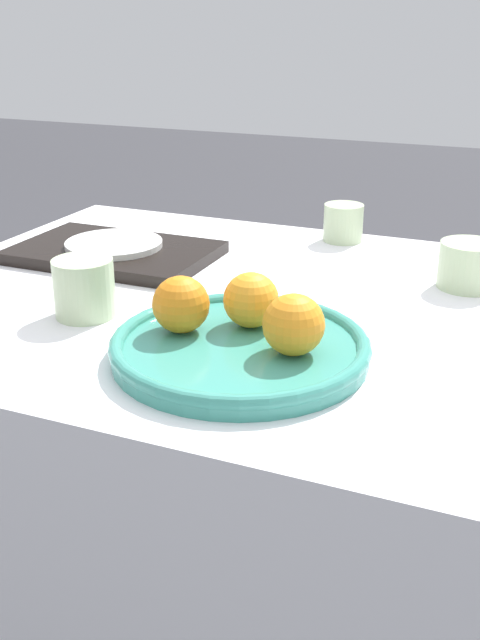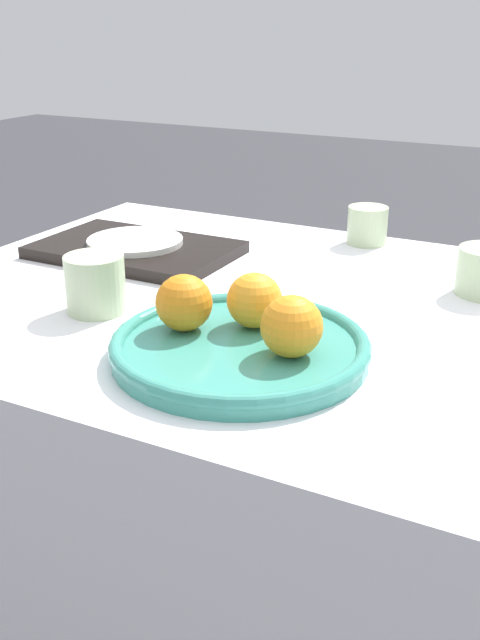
{
  "view_description": "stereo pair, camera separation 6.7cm",
  "coord_description": "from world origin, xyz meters",
  "px_view_note": "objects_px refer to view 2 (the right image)",
  "views": [
    {
      "loc": [
        0.25,
        -0.94,
        1.1
      ],
      "look_at": [
        -0.07,
        -0.19,
        0.76
      ],
      "focal_mm": 42.0,
      "sensor_mm": 36.0,
      "label": 1
    },
    {
      "loc": [
        0.31,
        -0.91,
        1.1
      ],
      "look_at": [
        -0.07,
        -0.19,
        0.76
      ],
      "focal_mm": 42.0,
      "sensor_mm": 36.0,
      "label": 2
    }
  ],
  "objects_px": {
    "orange_0": "(294,327)",
    "orange_1": "(184,303)",
    "cup_3": "(95,284)",
    "serving_tray": "(136,250)",
    "side_plate": "(135,241)",
    "orange_2": "(255,300)",
    "cup_0": "(367,225)",
    "fruit_platter": "(240,347)"
  },
  "relations": [
    {
      "from": "orange_2",
      "to": "cup_0",
      "type": "bearing_deg",
      "value": 91.81
    },
    {
      "from": "side_plate",
      "to": "cup_3",
      "type": "xyz_separation_m",
      "value": [
        0.1,
        -0.24,
        0.02
      ]
    },
    {
      "from": "fruit_platter",
      "to": "cup_3",
      "type": "height_order",
      "value": "cup_3"
    },
    {
      "from": "cup_3",
      "to": "orange_2",
      "type": "bearing_deg",
      "value": 2.22
    },
    {
      "from": "fruit_platter",
      "to": "orange_1",
      "type": "distance_m",
      "value": 0.09
    },
    {
      "from": "fruit_platter",
      "to": "orange_2",
      "type": "xyz_separation_m",
      "value": [
        -0.01,
        0.05,
        0.04
      ]
    },
    {
      "from": "serving_tray",
      "to": "side_plate",
      "type": "xyz_separation_m",
      "value": [
        -0.0,
        -0.0,
        0.02
      ]
    },
    {
      "from": "orange_0",
      "to": "orange_1",
      "type": "relative_size",
      "value": 1.02
    },
    {
      "from": "cup_0",
      "to": "cup_3",
      "type": "relative_size",
      "value": 0.86
    },
    {
      "from": "fruit_platter",
      "to": "orange_2",
      "type": "height_order",
      "value": "orange_2"
    },
    {
      "from": "fruit_platter",
      "to": "orange_1",
      "type": "relative_size",
      "value": 4.42
    },
    {
      "from": "orange_0",
      "to": "orange_2",
      "type": "relative_size",
      "value": 1.03
    },
    {
      "from": "orange_1",
      "to": "side_plate",
      "type": "height_order",
      "value": "orange_1"
    },
    {
      "from": "fruit_platter",
      "to": "cup_3",
      "type": "bearing_deg",
      "value": 169.66
    },
    {
      "from": "fruit_platter",
      "to": "cup_3",
      "type": "distance_m",
      "value": 0.25
    },
    {
      "from": "cup_3",
      "to": "serving_tray",
      "type": "bearing_deg",
      "value": 113.11
    },
    {
      "from": "orange_2",
      "to": "cup_0",
      "type": "distance_m",
      "value": 0.48
    },
    {
      "from": "serving_tray",
      "to": "cup_3",
      "type": "relative_size",
      "value": 3.98
    },
    {
      "from": "fruit_platter",
      "to": "serving_tray",
      "type": "distance_m",
      "value": 0.45
    },
    {
      "from": "serving_tray",
      "to": "cup_0",
      "type": "bearing_deg",
      "value": 37.8
    },
    {
      "from": "orange_1",
      "to": "cup_3",
      "type": "distance_m",
      "value": 0.17
    },
    {
      "from": "cup_0",
      "to": "orange_1",
      "type": "bearing_deg",
      "value": -96.15
    },
    {
      "from": "orange_2",
      "to": "cup_3",
      "type": "distance_m",
      "value": 0.24
    },
    {
      "from": "cup_0",
      "to": "cup_3",
      "type": "xyz_separation_m",
      "value": [
        -0.22,
        -0.49,
        0.01
      ]
    },
    {
      "from": "orange_1",
      "to": "side_plate",
      "type": "distance_m",
      "value": 0.39
    },
    {
      "from": "orange_0",
      "to": "cup_3",
      "type": "height_order",
      "value": "orange_0"
    },
    {
      "from": "orange_2",
      "to": "cup_3",
      "type": "bearing_deg",
      "value": -177.78
    },
    {
      "from": "fruit_platter",
      "to": "orange_0",
      "type": "distance_m",
      "value": 0.08
    },
    {
      "from": "orange_2",
      "to": "cup_0",
      "type": "relative_size",
      "value": 0.98
    },
    {
      "from": "orange_0",
      "to": "serving_tray",
      "type": "xyz_separation_m",
      "value": [
        -0.42,
        0.29,
        -0.05
      ]
    },
    {
      "from": "fruit_platter",
      "to": "orange_0",
      "type": "height_order",
      "value": "orange_0"
    },
    {
      "from": "orange_1",
      "to": "orange_2",
      "type": "bearing_deg",
      "value": 33.97
    },
    {
      "from": "serving_tray",
      "to": "cup_3",
      "type": "distance_m",
      "value": 0.26
    },
    {
      "from": "fruit_platter",
      "to": "orange_0",
      "type": "relative_size",
      "value": 4.34
    },
    {
      "from": "orange_0",
      "to": "fruit_platter",
      "type": "bearing_deg",
      "value": 177.74
    },
    {
      "from": "orange_0",
      "to": "orange_2",
      "type": "bearing_deg",
      "value": 143.66
    },
    {
      "from": "orange_1",
      "to": "serving_tray",
      "type": "relative_size",
      "value": 0.22
    },
    {
      "from": "orange_1",
      "to": "side_plate",
      "type": "relative_size",
      "value": 0.43
    },
    {
      "from": "orange_0",
      "to": "cup_0",
      "type": "relative_size",
      "value": 1.01
    },
    {
      "from": "orange_2",
      "to": "cup_3",
      "type": "relative_size",
      "value": 0.85
    },
    {
      "from": "orange_1",
      "to": "serving_tray",
      "type": "distance_m",
      "value": 0.39
    },
    {
      "from": "cup_3",
      "to": "cup_0",
      "type": "bearing_deg",
      "value": 65.42
    }
  ]
}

